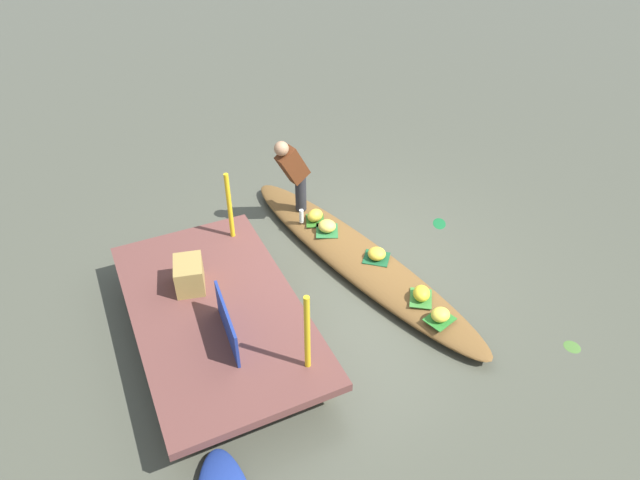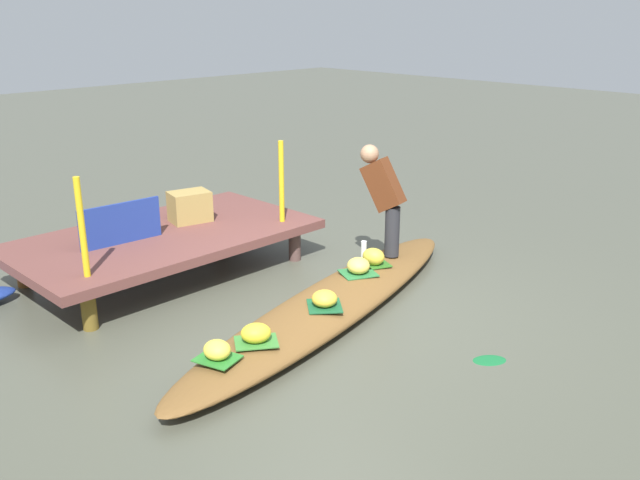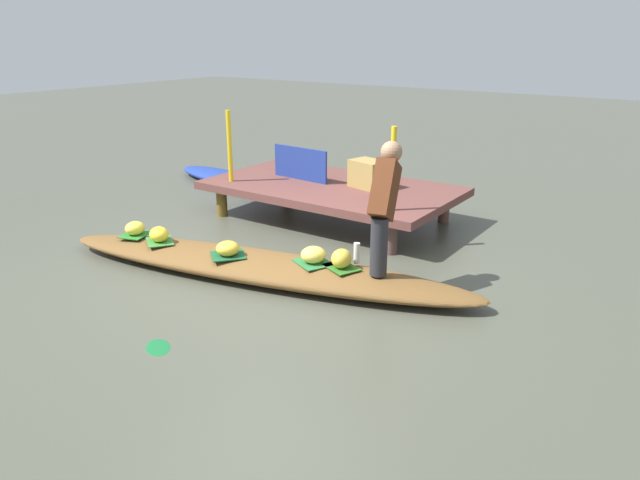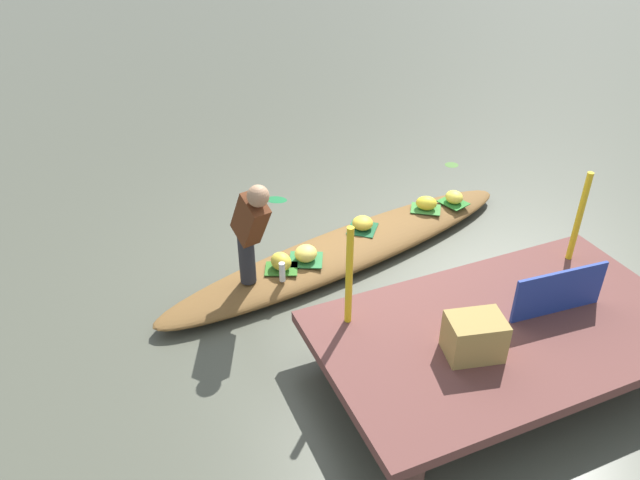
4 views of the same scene
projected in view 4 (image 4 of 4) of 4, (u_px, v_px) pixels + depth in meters
The scene contains 21 objects.
canal_water at pixel (347, 257), 6.88m from camera, with size 40.00×40.00×0.00m, color #4B4D40.
dock_platform at pixel (506, 332), 5.23m from camera, with size 3.20×1.80×0.46m.
vendor_boat at pixel (348, 249), 6.82m from camera, with size 4.57×0.77×0.22m, color brown.
leaf_mat_0 at pixel (306, 260), 6.45m from camera, with size 0.35×0.30×0.01m, color #296F38.
banana_bunch_0 at pixel (306, 253), 6.40m from camera, with size 0.25×0.23×0.16m, color #E9CE55.
leaf_mat_1 at pixel (426, 209), 7.34m from camera, with size 0.35×0.26×0.01m, color #387C32.
banana_bunch_1 at pixel (426, 203), 7.30m from camera, with size 0.25×0.20×0.16m, color yellow.
leaf_mat_2 at pixel (453, 203), 7.47m from camera, with size 0.32×0.26×0.01m, color #2A762A.
banana_bunch_2 at pixel (454, 197), 7.43m from camera, with size 0.23×0.20×0.15m, color yellow.
leaf_mat_3 at pixel (362, 229), 6.97m from camera, with size 0.33×0.31×0.01m, color #18542E.
banana_bunch_3 at pixel (363, 223), 6.93m from camera, with size 0.23×0.23×0.15m, color gold.
leaf_mat_4 at pixel (281, 269), 6.31m from camera, with size 0.33×0.25×0.01m, color #2D6720.
banana_bunch_4 at pixel (281, 261), 6.26m from camera, with size 0.24×0.19×0.18m, color gold.
vendor_person at pixel (250, 227), 5.70m from camera, with size 0.28×0.53×1.19m.
water_bottle at pixel (282, 272), 6.10m from camera, with size 0.06×0.06×0.21m, color white.
market_banner at pixel (559, 292), 5.24m from camera, with size 0.89×0.03×0.43m, color navy.
railing_post_west at pixel (579, 217), 5.80m from camera, with size 0.06×0.06×0.93m, color yellow.
railing_post_east at pixel (349, 276), 5.01m from camera, with size 0.06×0.06×0.93m, color yellow.
produce_crate at pixel (474, 337), 4.83m from camera, with size 0.44×0.32×0.35m, color #9F8345.
drifting_plant_0 at pixel (452, 165), 8.86m from camera, with size 0.20×0.19×0.01m, color #47712F.
drifting_plant_1 at pixel (276, 199), 7.99m from camera, with size 0.29×0.19×0.01m, color #166330.
Camera 4 is at (2.52, 5.10, 3.89)m, focal length 34.62 mm.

